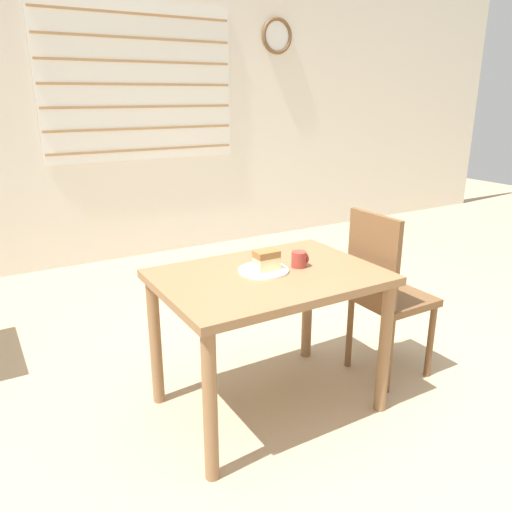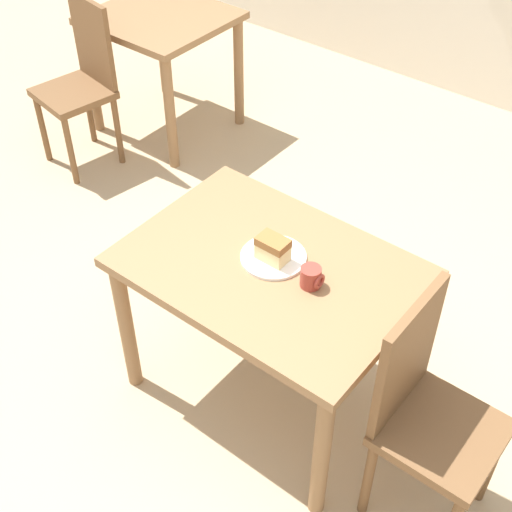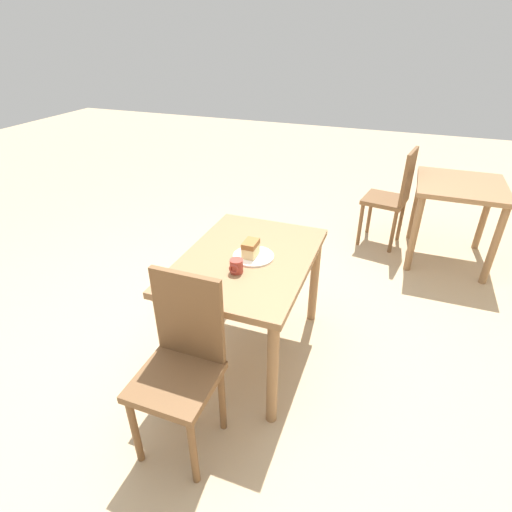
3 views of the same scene
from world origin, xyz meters
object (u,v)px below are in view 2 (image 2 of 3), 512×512
dining_table_far (162,37)px  plate (273,257)px  chair_near_window (426,412)px  dining_table_near (269,286)px  coffee_mug (311,277)px  cake_slice (273,249)px  chair_far_corner (82,80)px

dining_table_far → plate: 2.14m
dining_table_far → chair_near_window: (2.46, -1.33, -0.09)m
dining_table_far → chair_near_window: 2.79m
dining_table_near → dining_table_far: dining_table_far is taller
dining_table_near → coffee_mug: size_ratio=13.00×
chair_near_window → cake_slice: size_ratio=8.33×
dining_table_near → coffee_mug: 0.23m
dining_table_far → cake_slice: (1.76, -1.24, 0.18)m
dining_table_near → chair_near_window: bearing=-5.3°
chair_near_window → chair_far_corner: 2.69m
dining_table_near → cake_slice: cake_slice is taller
dining_table_near → chair_far_corner: 2.01m
plate → cake_slice: 0.06m
plate → coffee_mug: (0.19, -0.03, 0.03)m
cake_slice → coffee_mug: size_ratio=1.42×
dining_table_near → chair_far_corner: size_ratio=1.10×
dining_table_far → cake_slice: 2.16m
chair_near_window → coffee_mug: chair_near_window is taller
chair_far_corner → dining_table_near: bearing=-11.1°
dining_table_far → plate: (1.75, -1.23, 0.13)m
chair_far_corner → cake_slice: (1.87, -0.71, 0.27)m
chair_far_corner → cake_slice: bearing=-10.6°
chair_far_corner → cake_slice: chair_far_corner is taller
cake_slice → coffee_mug: 0.18m
coffee_mug → plate: bearing=170.9°
dining_table_far → chair_near_window: bearing=-28.3°
chair_near_window → cake_slice: bearing=83.1°
cake_slice → dining_table_far: bearing=144.8°
plate → coffee_mug: coffee_mug is taller
dining_table_near → chair_far_corner: (-1.87, 0.73, -0.10)m
dining_table_near → chair_far_corner: bearing=158.8°
chair_near_window → coffee_mug: 0.58m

